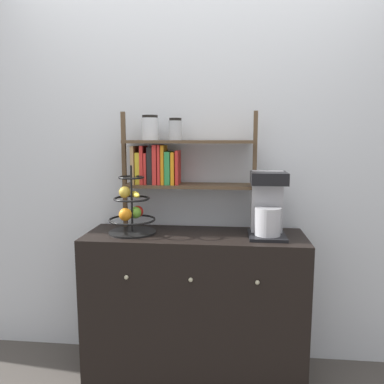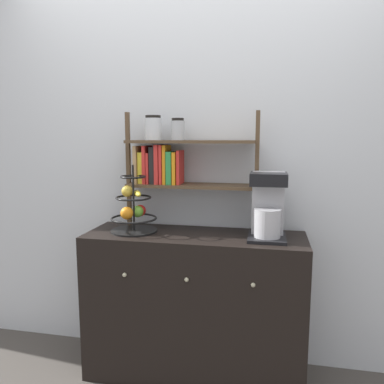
# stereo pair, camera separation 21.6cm
# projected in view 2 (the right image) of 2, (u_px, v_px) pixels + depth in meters

# --- Properties ---
(wall_back) EXTENTS (7.00, 0.05, 2.60)m
(wall_back) POSITION_uv_depth(u_px,v_px,m) (203.00, 160.00, 2.38)
(wall_back) COLOR silver
(wall_back) RESTS_ON ground_plane
(sideboard) EXTENTS (1.29, 0.45, 0.88)m
(sideboard) POSITION_uv_depth(u_px,v_px,m) (194.00, 305.00, 2.25)
(sideboard) COLOR black
(sideboard) RESTS_ON ground_plane
(coffee_maker) EXTENTS (0.21, 0.25, 0.37)m
(coffee_maker) POSITION_uv_depth(u_px,v_px,m) (268.00, 206.00, 2.09)
(coffee_maker) COLOR black
(coffee_maker) RESTS_ON sideboard
(fruit_stand) EXTENTS (0.28, 0.28, 0.40)m
(fruit_stand) POSITION_uv_depth(u_px,v_px,m) (134.00, 210.00, 2.25)
(fruit_stand) COLOR black
(fruit_stand) RESTS_ON sideboard
(shelf_hutch) EXTENTS (0.82, 0.20, 0.72)m
(shelf_hutch) POSITION_uv_depth(u_px,v_px,m) (171.00, 160.00, 2.28)
(shelf_hutch) COLOR brown
(shelf_hutch) RESTS_ON sideboard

